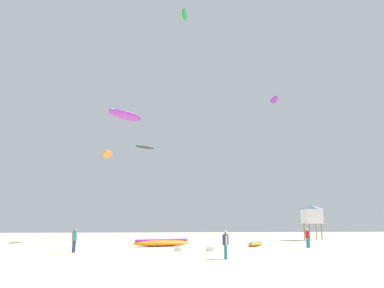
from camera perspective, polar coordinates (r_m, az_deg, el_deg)
ground_plane at (r=16.17m, az=6.84°, el=-19.44°), size 120.00×120.00×0.00m
person_foreground at (r=22.79m, az=5.18°, el=-14.79°), size 0.37×0.54×1.65m
person_midground at (r=28.63m, az=-17.61°, el=-13.69°), size 0.37×0.52×1.63m
person_left at (r=33.60m, az=17.34°, el=-13.39°), size 0.37×0.44×1.59m
kite_grounded_near at (r=34.19m, az=-4.64°, el=-14.88°), size 5.50×3.14×0.65m
kite_grounded_mid at (r=34.98m, az=9.77°, el=-14.87°), size 2.56×3.29×0.42m
lifeguard_tower at (r=47.73m, az=17.90°, el=-10.16°), size 2.30×2.30×4.15m
cooler_box at (r=28.75m, az=2.75°, el=-15.79°), size 0.56×0.36×0.32m
gear_bag at (r=28.73m, az=-2.25°, el=-15.80°), size 0.56×0.36×0.32m
kite_aloft_0 at (r=44.98m, az=-12.79°, el=-1.56°), size 1.50×4.12×0.69m
kite_aloft_1 at (r=50.01m, az=-1.16°, el=19.24°), size 1.01×2.70×0.61m
kite_aloft_2 at (r=55.89m, az=12.54°, el=6.62°), size 0.99×3.15×0.73m
kite_aloft_3 at (r=57.57m, az=-7.24°, el=-0.49°), size 3.23×2.58×0.43m
kite_aloft_4 at (r=31.02m, az=-10.13°, el=4.37°), size 3.18×3.32×0.73m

